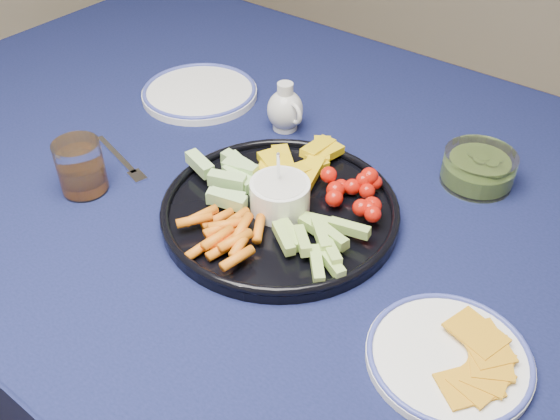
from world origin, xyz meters
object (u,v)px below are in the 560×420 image
Objects in this scene: creamer_pitcher at (285,110)px; side_plate_extra at (200,92)px; dining_table at (285,213)px; crudite_platter at (278,206)px; cheese_plate at (449,356)px; juice_tumbler at (81,170)px; pickle_bowl at (478,169)px.

creamer_pitcher is 0.40× the size of side_plate_extra.
dining_table is 18.38× the size of creamer_pitcher.
dining_table is at bearing -52.46° from creamer_pitcher.
crudite_platter is 0.25m from creamer_pitcher.
cheese_plate is 0.87× the size of side_plate_extra.
crudite_platter is 0.40m from side_plate_extra.
juice_tumbler is (-0.14, -0.34, -0.00)m from creamer_pitcher.
side_plate_extra is (-0.67, 0.28, -0.00)m from cheese_plate.
pickle_bowl reaches higher than dining_table.
dining_table is 0.44m from cheese_plate.
cheese_plate is at bearing -25.48° from dining_table.
crudite_platter is at bearing -54.94° from creamer_pitcher.
side_plate_extra is (-0.35, 0.19, -0.01)m from crudite_platter.
creamer_pitcher is 0.37m from juice_tumbler.
creamer_pitcher is 0.35m from pickle_bowl.
crudite_platter is at bearing -126.84° from pickle_bowl.
side_plate_extra is at bearing 157.32° from cheese_plate.
pickle_bowl is 0.55m from side_plate_extra.
dining_table is 14.41× the size of pickle_bowl.
dining_table is at bearing 45.97° from juice_tumbler.
cheese_plate is (0.12, -0.35, -0.01)m from pickle_bowl.
side_plate_extra reaches higher than dining_table.
pickle_bowl is at bearing 10.12° from creamer_pitcher.
side_plate_extra is at bearing -172.56° from pickle_bowl.
creamer_pitcher is (-0.14, 0.21, 0.02)m from crudite_platter.
pickle_bowl reaches higher than side_plate_extra.
dining_table is at bearing 154.52° from cheese_plate.
crudite_platter is 4.13× the size of juice_tumbler.
cheese_plate reaches higher than side_plate_extra.
crudite_platter is 0.34m from cheese_plate.
pickle_bowl is (0.26, 0.17, 0.11)m from dining_table.
cheese_plate is at bearing -31.92° from creamer_pitcher.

